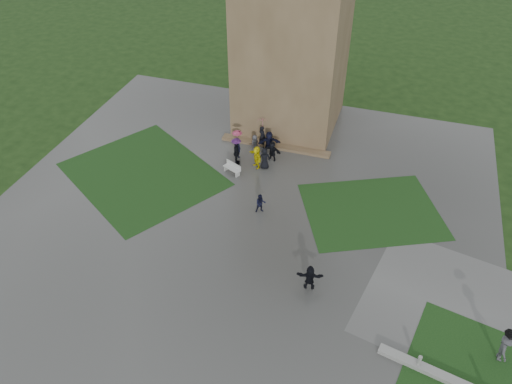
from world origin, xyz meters
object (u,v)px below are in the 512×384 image
(tower, at_px, (294,18))
(pedestrian_mid, at_px, (261,203))
(pedestrian_path, at_px, (506,346))
(pedestrian_near, at_px, (310,277))
(bench, at_px, (232,168))

(tower, bearing_deg, pedestrian_mid, -84.35)
(tower, height_order, pedestrian_path, tower)
(pedestrian_mid, bearing_deg, pedestrian_near, -73.62)
(bench, relative_size, pedestrian_mid, 1.06)
(bench, height_order, pedestrian_path, pedestrian_path)
(tower, xyz_separation_m, bench, (-2.12, -8.77, -8.54))
(tower, relative_size, bench, 11.71)
(bench, height_order, pedestrian_mid, pedestrian_mid)
(bench, xyz_separation_m, pedestrian_near, (8.02, -9.14, 0.40))
(bench, bearing_deg, pedestrian_near, -23.98)
(pedestrian_path, bearing_deg, pedestrian_mid, 154.41)
(pedestrian_near, bearing_deg, pedestrian_mid, -60.88)
(bench, distance_m, pedestrian_path, 21.28)
(bench, relative_size, pedestrian_path, 0.69)
(tower, height_order, pedestrian_near, tower)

